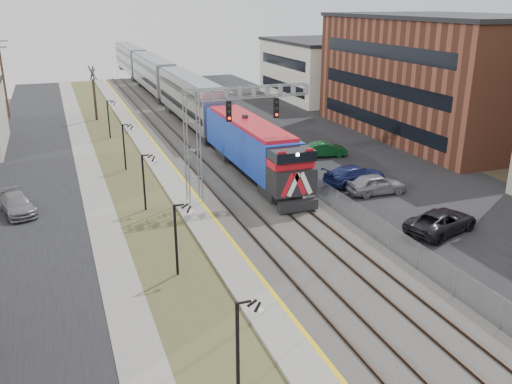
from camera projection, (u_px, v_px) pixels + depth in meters
street_west at (32, 191)px, 41.23m from camera, size 7.00×120.00×0.04m
sidewalk at (93, 184)px, 42.70m from camera, size 2.00×120.00×0.08m
grass_median at (131, 180)px, 43.70m from camera, size 4.00×120.00×0.06m
platform at (168, 175)px, 44.66m from camera, size 2.00×120.00×0.24m
ballast_bed at (226, 169)px, 46.31m from camera, size 8.00×120.00×0.20m
parking_lot at (349, 157)px, 50.29m from camera, size 16.00×120.00×0.04m
platform_edge at (178, 173)px, 44.90m from camera, size 0.24×120.00×0.01m
track_near at (203, 170)px, 45.59m from camera, size 1.58×120.00×0.15m
track_far at (242, 166)px, 46.75m from camera, size 1.58×120.00×0.15m
train at (164, 83)px, 74.91m from camera, size 3.00×85.85×5.33m
signal_gantry at (216, 126)px, 37.37m from camera, size 9.00×1.07×8.15m
lampposts at (175, 239)px, 28.28m from camera, size 0.14×62.14×4.00m
fence at (271, 157)px, 47.46m from camera, size 0.04×120.00×1.60m
buildings_east at (509, 87)px, 49.42m from camera, size 16.00×76.00×15.00m
bare_trees at (12, 146)px, 43.40m from camera, size 12.30×42.30×5.95m
car_lot_c at (442, 222)px, 33.73m from camera, size 5.67×3.82×1.44m
car_lot_d at (355, 176)px, 42.46m from camera, size 5.44×2.65×1.52m
car_lot_e at (376, 184)px, 40.42m from camera, size 4.58×2.03×1.53m
car_lot_f at (325, 150)px, 50.08m from camera, size 4.26×2.05×1.35m
car_street_b at (17, 204)px, 36.78m from camera, size 2.91×4.82×1.31m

